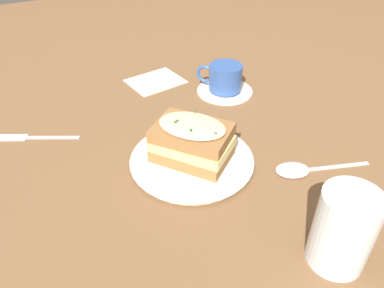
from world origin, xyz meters
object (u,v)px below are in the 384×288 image
dinner_plate (192,160)px  spoon (298,169)px  fork (27,137)px  napkin (156,81)px  sandwich (192,141)px  water_glass (343,230)px  teacup_with_saucer (225,80)px

dinner_plate → spoon: bearing=146.5°
fork → spoon: bearing=-101.4°
napkin → dinner_plate: bearing=79.3°
sandwich → spoon: 0.20m
fork → spoon: size_ratio=0.90×
sandwich → water_glass: bearing=106.8°
spoon → water_glass: bearing=173.3°
sandwich → teacup_with_saucer: sandwich is taller
fork → napkin: bearing=-44.7°
spoon → sandwich: bearing=73.2°
dinner_plate → fork: 0.35m
sandwich → teacup_with_saucer: (-0.19, -0.21, -0.02)m
napkin → fork: bearing=19.0°
sandwich → teacup_with_saucer: 0.29m
dinner_plate → napkin: dinner_plate is taller
teacup_with_saucer → water_glass: (0.11, 0.49, 0.03)m
sandwich → teacup_with_saucer: bearing=-132.6°
dinner_plate → napkin: (-0.06, -0.33, -0.01)m
sandwich → fork: bearing=-39.9°
sandwich → water_glass: water_glass is taller
dinner_plate → napkin: size_ratio=1.77×
spoon → napkin: 0.45m
water_glass → napkin: bearing=-88.0°
teacup_with_saucer → fork: (0.46, -0.01, -0.03)m
dinner_plate → teacup_with_saucer: size_ratio=1.70×
water_glass → napkin: water_glass is taller
fork → dinner_plate: bearing=-103.8°
spoon → dinner_plate: bearing=73.7°
teacup_with_saucer → fork: 0.46m
sandwich → fork: sandwich is taller
water_glass → spoon: 0.19m
teacup_with_saucer → spoon: 0.32m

